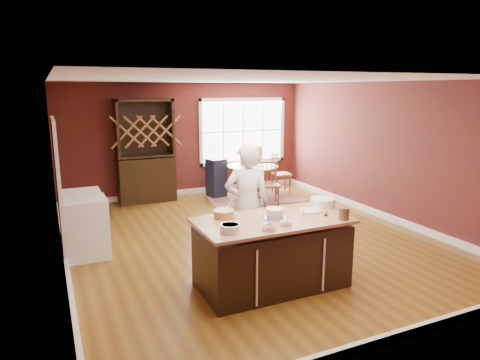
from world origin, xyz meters
name	(u,v)px	position (x,y,z in m)	size (l,w,h in m)	color
room_shell	(249,162)	(0.00, 0.00, 1.35)	(7.00, 7.00, 7.00)	brown
window	(243,131)	(1.50, 3.47, 1.50)	(2.36, 0.10, 1.66)	white
doorway	(59,190)	(-2.97, 0.60, 1.02)	(0.08, 1.26, 2.13)	white
kitchen_island	(272,254)	(-0.52, -1.80, 0.44)	(1.97, 1.03, 0.92)	black
dining_table	(252,175)	(1.36, 2.62, 0.53)	(1.22, 1.22, 0.75)	brown
baker	(247,205)	(-0.51, -1.01, 0.90)	(0.66, 0.43, 1.81)	white
layer_cake	(275,213)	(-0.47, -1.77, 0.98)	(0.32, 0.32, 0.13)	white
bowl_blue	(230,228)	(-1.21, -2.04, 0.97)	(0.24, 0.24, 0.09)	white
bowl_yellow	(224,214)	(-1.06, -1.48, 0.97)	(0.27, 0.27, 0.10)	#A28440
bowl_pink	(269,228)	(-0.79, -2.19, 0.95)	(0.17, 0.17, 0.06)	white
bowl_olive	(286,223)	(-0.50, -2.09, 0.95)	(0.14, 0.14, 0.05)	beige
drinking_glass	(306,211)	(-0.07, -1.87, 0.99)	(0.08, 0.08, 0.15)	white
dinner_plate	(311,211)	(0.13, -1.70, 0.93)	(0.30, 0.30, 0.02)	#FFF6CA
white_tub	(323,202)	(0.42, -1.56, 0.98)	(0.36, 0.36, 0.12)	white
stoneware_crock	(344,214)	(0.30, -2.19, 1.00)	(0.13, 0.13, 0.16)	#47311B
toy_figurine	(326,213)	(0.18, -1.97, 0.96)	(0.05, 0.05, 0.08)	yellow
rug	(252,196)	(1.36, 2.62, 0.01)	(2.22, 1.72, 0.01)	brown
chair_east	(281,172)	(2.16, 2.63, 0.52)	(0.44, 0.42, 1.04)	brown
chair_south	(270,183)	(1.39, 1.77, 0.49)	(0.41, 0.39, 0.98)	brown
chair_north	(251,168)	(1.74, 3.46, 0.53)	(0.44, 0.42, 1.06)	brown
seated_woman	(256,168)	(1.68, 3.05, 0.59)	(0.58, 0.38, 1.18)	#C44D34
high_chair	(216,177)	(0.57, 2.98, 0.48)	(0.39, 0.39, 0.96)	black
toddler	(218,163)	(0.61, 2.97, 0.81)	(0.18, 0.14, 0.26)	#8CA5BF
table_plate	(262,165)	(1.59, 2.57, 0.76)	(0.18, 0.18, 0.01)	beige
table_cup	(242,163)	(1.15, 2.78, 0.80)	(0.13, 0.13, 0.10)	white
hutch	(145,151)	(-1.06, 3.22, 1.17)	(1.28, 0.53, 2.34)	#321B0F
washer	(86,228)	(-2.64, 0.28, 0.46)	(0.64, 0.62, 0.93)	silver
dryer	(83,217)	(-2.64, 0.92, 0.45)	(0.62, 0.60, 0.90)	white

